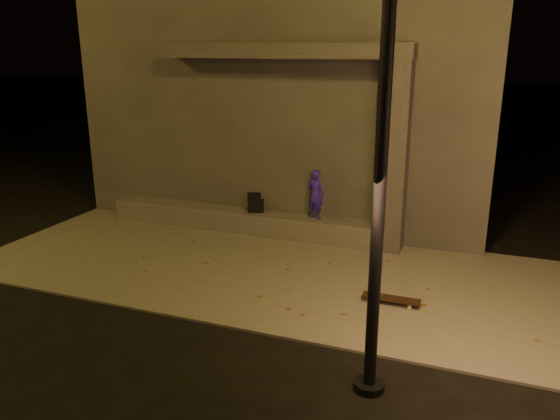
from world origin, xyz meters
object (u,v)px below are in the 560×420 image
at_px(column, 393,158).
at_px(skateboard, 391,299).
at_px(backpack, 256,205).
at_px(skateboarder, 316,194).
at_px(street_lamp_0, 389,17).

bearing_deg(column, skateboard, -78.68).
xyz_separation_m(column, backpack, (-2.81, -0.00, -1.20)).
xyz_separation_m(skateboarder, skateboard, (1.98, -2.42, -0.88)).
height_order(column, skateboard, column).
bearing_deg(backpack, street_lamp_0, -71.03).
distance_m(backpack, street_lamp_0, 6.75).
xyz_separation_m(column, skateboard, (0.48, -2.42, -1.72)).
height_order(backpack, street_lamp_0, street_lamp_0).
bearing_deg(skateboarder, column, -161.87).
relative_size(backpack, skateboard, 0.50).
distance_m(skateboarder, street_lamp_0, 6.00).
height_order(column, backpack, column).
relative_size(column, skateboarder, 3.53).
relative_size(skateboard, street_lamp_0, 0.12).
xyz_separation_m(column, skateboarder, (-1.50, 0.00, -0.84)).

